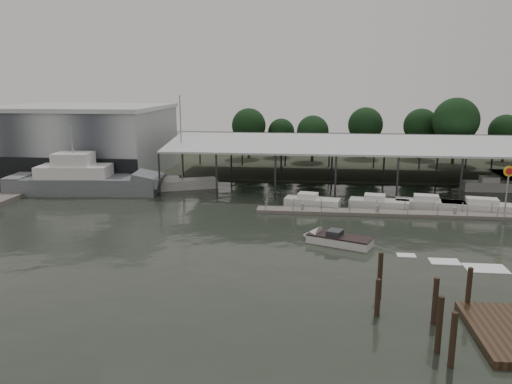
# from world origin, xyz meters

# --- Properties ---
(ground) EXTENTS (200.00, 200.00, 0.00)m
(ground) POSITION_xyz_m (0.00, 0.00, 0.00)
(ground) COLOR #252B23
(ground) RESTS_ON ground
(land_strip_far) EXTENTS (140.00, 30.00, 0.30)m
(land_strip_far) POSITION_xyz_m (0.00, 42.00, 0.10)
(land_strip_far) COLOR #313729
(land_strip_far) RESTS_ON ground
(land_strip_west) EXTENTS (20.00, 40.00, 0.30)m
(land_strip_west) POSITION_xyz_m (-40.00, 30.00, 0.10)
(land_strip_west) COLOR #313729
(land_strip_west) RESTS_ON ground
(storage_warehouse) EXTENTS (24.50, 20.50, 10.50)m
(storage_warehouse) POSITION_xyz_m (-28.00, 29.94, 5.29)
(storage_warehouse) COLOR #AAB0B5
(storage_warehouse) RESTS_ON ground
(covered_boat_shed) EXTENTS (58.24, 24.00, 6.96)m
(covered_boat_shed) POSITION_xyz_m (17.00, 28.00, 6.13)
(covered_boat_shed) COLOR #BBBDC0
(covered_boat_shed) RESTS_ON ground
(trawler_dock) EXTENTS (3.00, 18.00, 0.50)m
(trawler_dock) POSITION_xyz_m (-30.00, 14.00, 0.25)
(trawler_dock) COLOR slate
(trawler_dock) RESTS_ON ground
(floating_dock) EXTENTS (28.00, 2.00, 1.40)m
(floating_dock) POSITION_xyz_m (15.00, 10.00, 0.20)
(floating_dock) COLOR slate
(floating_dock) RESTS_ON ground
(shell_fuel_sign) EXTENTS (1.10, 0.18, 5.55)m
(shell_fuel_sign) POSITION_xyz_m (27.00, 9.99, 3.93)
(shell_fuel_sign) COLOR #919497
(shell_fuel_sign) RESTS_ON ground
(grey_trawler) EXTENTS (19.98, 6.89, 8.84)m
(grey_trawler) POSITION_xyz_m (-21.98, 16.93, 1.58)
(grey_trawler) COLOR slate
(grey_trawler) RESTS_ON ground
(white_sailboat) EXTENTS (10.43, 6.38, 12.49)m
(white_sailboat) POSITION_xyz_m (-10.87, 20.60, 0.64)
(white_sailboat) COLOR white
(white_sailboat) RESTS_ON ground
(speedboat_underway) EXTENTS (16.43, 8.16, 2.00)m
(speedboat_underway) POSITION_xyz_m (8.94, -0.40, 0.39)
(speedboat_underway) COLOR white
(speedboat_underway) RESTS_ON ground
(moored_cruiser_0) EXTENTS (6.47, 3.31, 1.70)m
(moored_cruiser_0) POSITION_xyz_m (6.96, 12.55, 0.61)
(moored_cruiser_0) COLOR white
(moored_cruiser_0) RESTS_ON ground
(moored_cruiser_1) EXTENTS (6.75, 3.20, 1.70)m
(moored_cruiser_1) POSITION_xyz_m (14.42, 12.65, 0.61)
(moored_cruiser_1) COLOR white
(moored_cruiser_1) RESTS_ON ground
(moored_cruiser_2) EXTENTS (7.78, 3.34, 1.70)m
(moored_cruiser_2) POSITION_xyz_m (20.08, 13.00, 0.61)
(moored_cruiser_2) COLOR white
(moored_cruiser_2) RESTS_ON ground
(moored_cruiser_3) EXTENTS (9.51, 3.63, 1.70)m
(moored_cruiser_3) POSITION_xyz_m (25.76, 12.06, 0.61)
(moored_cruiser_3) COLOR white
(moored_cruiser_3) RESTS_ON ground
(mooring_pilings) EXTENTS (6.12, 8.22, 3.79)m
(mooring_pilings) POSITION_xyz_m (13.49, -15.20, 1.15)
(mooring_pilings) COLOR #34261A
(mooring_pilings) RESTS_ON ground
(horizon_tree_line) EXTENTS (67.94, 12.55, 11.45)m
(horizon_tree_line) POSITION_xyz_m (25.82, 47.57, 6.27)
(horizon_tree_line) COLOR black
(horizon_tree_line) RESTS_ON ground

